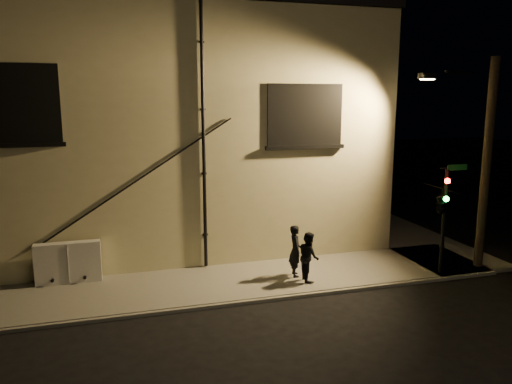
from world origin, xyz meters
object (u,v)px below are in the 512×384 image
object	(u,v)px
utility_cabinet	(68,263)
traffic_signal	(442,202)
pedestrian_a	(295,251)
streetlamp_pole	(482,159)
pedestrian_b	(309,256)

from	to	relation	value
utility_cabinet	traffic_signal	size ratio (longest dim) A/B	0.55
traffic_signal	utility_cabinet	bearing A→B (deg)	167.22
pedestrian_a	traffic_signal	distance (m)	4.71
utility_cabinet	pedestrian_a	distance (m)	6.82
pedestrian_a	streetlamp_pole	bearing A→B (deg)	-87.97
utility_cabinet	traffic_signal	world-z (taller)	traffic_signal
utility_cabinet	pedestrian_b	bearing A→B (deg)	-14.78
pedestrian_a	pedestrian_b	bearing A→B (deg)	-142.09
utility_cabinet	streetlamp_pole	bearing A→B (deg)	-9.39
pedestrian_b	traffic_signal	xyz separation A→B (m)	(4.06, -0.66, 1.56)
pedestrian_a	utility_cabinet	bearing A→B (deg)	87.42
traffic_signal	pedestrian_a	bearing A→B (deg)	165.35
pedestrian_a	streetlamp_pole	distance (m)	6.64
traffic_signal	streetlamp_pole	world-z (taller)	streetlamp_pole
pedestrian_b	traffic_signal	size ratio (longest dim) A/B	0.44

